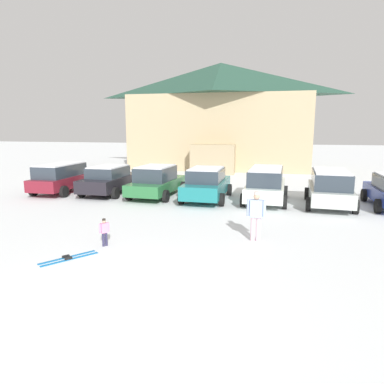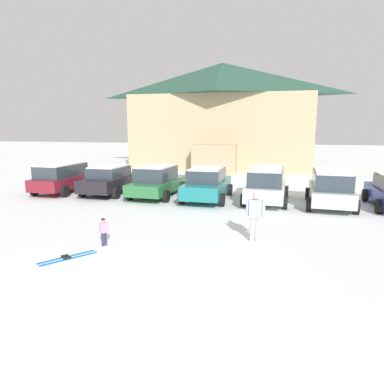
% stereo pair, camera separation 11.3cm
% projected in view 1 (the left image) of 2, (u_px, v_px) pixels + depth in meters
% --- Properties ---
extents(ground, '(160.00, 160.00, 0.00)m').
position_uv_depth(ground, '(118.00, 302.00, 7.36)').
color(ground, silver).
extents(ski_lodge, '(16.85, 9.56, 9.59)m').
position_uv_depth(ski_lodge, '(220.00, 116.00, 31.89)').
color(ski_lodge, tan).
rests_on(ski_lodge, ground).
extents(parked_maroon_van, '(2.20, 4.26, 1.70)m').
position_uv_depth(parked_maroon_van, '(61.00, 177.00, 19.82)').
color(parked_maroon_van, maroon).
rests_on(parked_maroon_van, ground).
extents(parked_black_sedan, '(2.23, 4.53, 1.61)m').
position_uv_depth(parked_black_sedan, '(110.00, 179.00, 19.51)').
color(parked_black_sedan, black).
rests_on(parked_black_sedan, ground).
extents(parked_green_coupe, '(2.36, 4.70, 1.70)m').
position_uv_depth(parked_green_coupe, '(157.00, 181.00, 18.71)').
color(parked_green_coupe, '#2B6F3B').
rests_on(parked_green_coupe, ground).
extents(parked_teal_hatchback, '(2.26, 4.54, 1.70)m').
position_uv_depth(parked_teal_hatchback, '(207.00, 184.00, 17.79)').
color(parked_teal_hatchback, '#1D797B').
rests_on(parked_teal_hatchback, ground).
extents(parked_white_suv, '(2.24, 4.70, 1.76)m').
position_uv_depth(parked_white_suv, '(266.00, 184.00, 17.27)').
color(parked_white_suv, white).
rests_on(parked_white_suv, ground).
extents(parked_silver_wagon, '(2.33, 4.42, 1.75)m').
position_uv_depth(parked_silver_wagon, '(330.00, 187.00, 16.27)').
color(parked_silver_wagon, '#B8C1BB').
rests_on(parked_silver_wagon, ground).
extents(skier_child_in_pink_snowsuit, '(0.23, 0.27, 0.89)m').
position_uv_depth(skier_child_in_pink_snowsuit, '(104.00, 231.00, 10.77)').
color(skier_child_in_pink_snowsuit, '#312E4F').
rests_on(skier_child_in_pink_snowsuit, ground).
extents(skier_adult_in_blue_parka, '(0.62, 0.24, 1.67)m').
position_uv_depth(skier_adult_in_blue_parka, '(256.00, 213.00, 11.17)').
color(skier_adult_in_blue_parka, beige).
rests_on(skier_adult_in_blue_parka, ground).
extents(pair_of_skis, '(1.19, 1.53, 0.08)m').
position_uv_depth(pair_of_skis, '(69.00, 258.00, 9.79)').
color(pair_of_skis, '#166BB0').
rests_on(pair_of_skis, ground).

